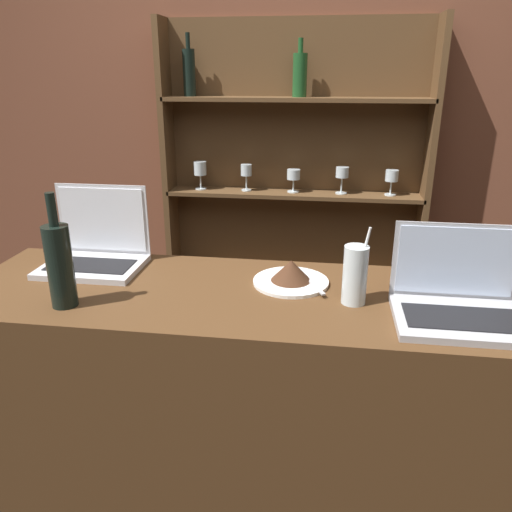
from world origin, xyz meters
The scene contains 8 objects.
bar_counter centered at (0.00, 0.26, 0.52)m, with size 1.61×0.52×1.04m.
back_wall centered at (0.00, 1.64, 1.35)m, with size 7.00×0.06×2.70m.
back_shelf centered at (0.05, 1.56, 0.97)m, with size 1.34×0.18×1.86m.
laptop_near centered at (-0.49, 0.40, 1.09)m, with size 0.30×0.22×0.25m.
laptop_far centered at (0.56, 0.19, 1.08)m, with size 0.32×0.24×0.22m.
cake_plate centered at (0.13, 0.34, 1.07)m, with size 0.22×0.22×0.07m.
water_glass centered at (0.30, 0.24, 1.12)m, with size 0.07×0.06×0.21m.
wine_bottle_dark centered at (-0.45, 0.11, 1.15)m, with size 0.07×0.07×0.30m.
Camera 1 is at (0.22, -1.00, 1.62)m, focal length 35.00 mm.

